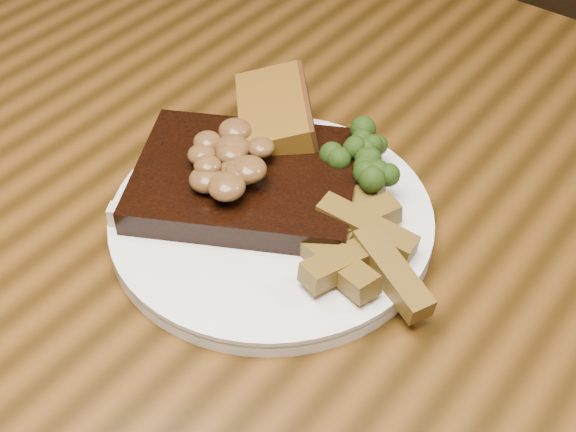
% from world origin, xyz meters
% --- Properties ---
extents(dining_table, '(1.60, 0.90, 0.75)m').
position_xyz_m(dining_table, '(0.00, 0.00, 0.66)').
color(dining_table, '#4D2E0F').
rests_on(dining_table, ground).
extents(chair_far, '(0.49, 0.49, 0.92)m').
position_xyz_m(chair_far, '(-0.15, 0.70, 0.50)').
color(chair_far, black).
rests_on(chair_far, ground).
extents(plate, '(0.28, 0.28, 0.01)m').
position_xyz_m(plate, '(-0.02, -0.01, 0.76)').
color(plate, white).
rests_on(plate, dining_table).
extents(steak, '(0.22, 0.20, 0.03)m').
position_xyz_m(steak, '(-0.05, 0.00, 0.77)').
color(steak, black).
rests_on(steak, plate).
extents(steak_bone, '(0.13, 0.08, 0.02)m').
position_xyz_m(steak_bone, '(-0.05, -0.06, 0.77)').
color(steak_bone, beige).
rests_on(steak_bone, plate).
extents(mushroom_pile, '(0.08, 0.08, 0.03)m').
position_xyz_m(mushroom_pile, '(-0.06, -0.00, 0.80)').
color(mushroom_pile, brown).
rests_on(mushroom_pile, steak).
extents(garlic_bread, '(0.11, 0.12, 0.02)m').
position_xyz_m(garlic_bread, '(-0.08, 0.07, 0.77)').
color(garlic_bread, brown).
rests_on(garlic_bread, plate).
extents(potato_wedges, '(0.10, 0.10, 0.02)m').
position_xyz_m(potato_wedges, '(0.05, -0.01, 0.77)').
color(potato_wedges, brown).
rests_on(potato_wedges, plate).
extents(broccoli_cluster, '(0.06, 0.06, 0.04)m').
position_xyz_m(broccoli_cluster, '(0.02, 0.07, 0.78)').
color(broccoli_cluster, '#21370C').
rests_on(broccoli_cluster, plate).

